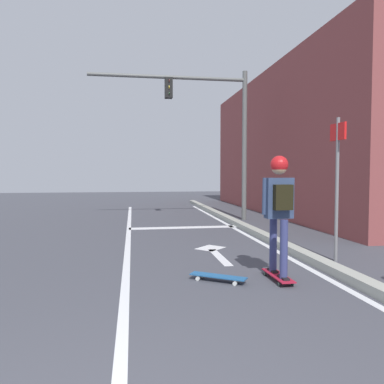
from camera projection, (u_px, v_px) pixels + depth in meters
name	position (u px, v px, depth m)	size (l,w,h in m)	color
lane_line_center	(127.00, 251.00, 7.53)	(0.12, 20.00, 0.01)	silver
lane_line_curbside	(269.00, 247.00, 8.00)	(0.12, 20.00, 0.01)	silver
stop_bar	(184.00, 227.00, 10.84)	(3.12, 0.40, 0.01)	silver
lane_arrow_stem	(220.00, 257.00, 7.04)	(0.16, 1.40, 0.01)	silver
lane_arrow_head	(210.00, 248.00, 7.88)	(0.56, 0.44, 0.01)	silver
curb_strip	(280.00, 243.00, 8.03)	(0.24, 24.00, 0.14)	#9FA296
skateboard	(278.00, 276.00, 5.51)	(0.24, 0.80, 0.08)	#A7192F
skater	(279.00, 199.00, 5.43)	(0.48, 0.63, 1.75)	navy
spare_skateboard	(218.00, 277.00, 5.45)	(0.80, 0.62, 0.09)	#20568D
traffic_signal_mast	(209.00, 116.00, 12.31)	(5.16, 0.34, 4.95)	#5A5C5B
street_sign_post	(337.00, 169.00, 6.63)	(0.06, 0.44, 2.55)	slate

